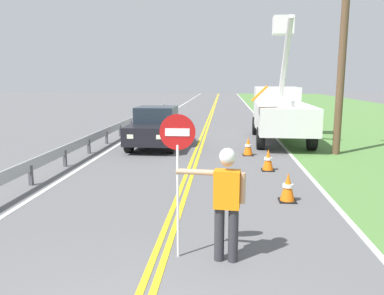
{
  "coord_description": "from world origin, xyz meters",
  "views": [
    {
      "loc": [
        1.01,
        -2.71,
        2.86
      ],
      "look_at": [
        0.25,
        6.54,
        1.2
      ],
      "focal_mm": 35.93,
      "sensor_mm": 36.0,
      "label": 1
    }
  ],
  "objects_px": {
    "oncoming_sedan_nearest": "(156,128)",
    "traffic_cone_tail": "(248,147)",
    "flagger_worker": "(226,197)",
    "traffic_cone_lead": "(288,188)",
    "stop_sign_paddle": "(178,154)",
    "traffic_cone_mid": "(268,160)",
    "utility_bucket_truck": "(280,110)",
    "utility_pole_near": "(343,47)"
  },
  "relations": [
    {
      "from": "oncoming_sedan_nearest",
      "to": "utility_pole_near",
      "type": "distance_m",
      "value": 7.93
    },
    {
      "from": "traffic_cone_lead",
      "to": "utility_bucket_truck",
      "type": "bearing_deg",
      "value": 83.25
    },
    {
      "from": "traffic_cone_lead",
      "to": "traffic_cone_tail",
      "type": "height_order",
      "value": "same"
    },
    {
      "from": "utility_bucket_truck",
      "to": "flagger_worker",
      "type": "bearing_deg",
      "value": -101.67
    },
    {
      "from": "stop_sign_paddle",
      "to": "traffic_cone_lead",
      "type": "height_order",
      "value": "stop_sign_paddle"
    },
    {
      "from": "traffic_cone_mid",
      "to": "traffic_cone_tail",
      "type": "bearing_deg",
      "value": 101.05
    },
    {
      "from": "oncoming_sedan_nearest",
      "to": "stop_sign_paddle",
      "type": "bearing_deg",
      "value": -78.05
    },
    {
      "from": "oncoming_sedan_nearest",
      "to": "traffic_cone_lead",
      "type": "xyz_separation_m",
      "value": [
        4.39,
        -7.07,
        -0.5
      ]
    },
    {
      "from": "oncoming_sedan_nearest",
      "to": "traffic_cone_lead",
      "type": "bearing_deg",
      "value": -58.19
    },
    {
      "from": "stop_sign_paddle",
      "to": "traffic_cone_lead",
      "type": "relative_size",
      "value": 3.33
    },
    {
      "from": "traffic_cone_lead",
      "to": "traffic_cone_mid",
      "type": "xyz_separation_m",
      "value": [
        -0.11,
        3.11,
        0.0
      ]
    },
    {
      "from": "utility_bucket_truck",
      "to": "oncoming_sedan_nearest",
      "type": "distance_m",
      "value": 6.01
    },
    {
      "from": "oncoming_sedan_nearest",
      "to": "traffic_cone_tail",
      "type": "distance_m",
      "value": 4.13
    },
    {
      "from": "oncoming_sedan_nearest",
      "to": "traffic_cone_tail",
      "type": "height_order",
      "value": "oncoming_sedan_nearest"
    },
    {
      "from": "oncoming_sedan_nearest",
      "to": "traffic_cone_mid",
      "type": "distance_m",
      "value": 5.85
    },
    {
      "from": "utility_bucket_truck",
      "to": "traffic_cone_tail",
      "type": "bearing_deg",
      "value": -113.69
    },
    {
      "from": "utility_bucket_truck",
      "to": "traffic_cone_mid",
      "type": "bearing_deg",
      "value": -101.0
    },
    {
      "from": "flagger_worker",
      "to": "oncoming_sedan_nearest",
      "type": "relative_size",
      "value": 0.44
    },
    {
      "from": "flagger_worker",
      "to": "stop_sign_paddle",
      "type": "relative_size",
      "value": 0.78
    },
    {
      "from": "flagger_worker",
      "to": "traffic_cone_tail",
      "type": "distance_m",
      "value": 8.76
    },
    {
      "from": "stop_sign_paddle",
      "to": "utility_pole_near",
      "type": "distance_m",
      "value": 10.68
    },
    {
      "from": "oncoming_sedan_nearest",
      "to": "traffic_cone_mid",
      "type": "xyz_separation_m",
      "value": [
        4.28,
        -3.96,
        -0.5
      ]
    },
    {
      "from": "utility_bucket_truck",
      "to": "utility_pole_near",
      "type": "bearing_deg",
      "value": -63.23
    },
    {
      "from": "oncoming_sedan_nearest",
      "to": "flagger_worker",
      "type": "bearing_deg",
      "value": -74.11
    },
    {
      "from": "traffic_cone_lead",
      "to": "utility_pole_near",
      "type": "bearing_deg",
      "value": 65.15
    },
    {
      "from": "utility_bucket_truck",
      "to": "utility_pole_near",
      "type": "xyz_separation_m",
      "value": [
        1.69,
        -3.36,
        2.59
      ]
    },
    {
      "from": "flagger_worker",
      "to": "traffic_cone_lead",
      "type": "bearing_deg",
      "value": 64.8
    },
    {
      "from": "traffic_cone_mid",
      "to": "stop_sign_paddle",
      "type": "bearing_deg",
      "value": -109.06
    },
    {
      "from": "oncoming_sedan_nearest",
      "to": "traffic_cone_mid",
      "type": "bearing_deg",
      "value": -42.79
    },
    {
      "from": "flagger_worker",
      "to": "utility_bucket_truck",
      "type": "xyz_separation_m",
      "value": [
        2.59,
        12.56,
        0.38
      ]
    },
    {
      "from": "traffic_cone_lead",
      "to": "traffic_cone_tail",
      "type": "xyz_separation_m",
      "value": [
        -0.59,
        5.54,
        0.0
      ]
    },
    {
      "from": "traffic_cone_lead",
      "to": "traffic_cone_tail",
      "type": "relative_size",
      "value": 1.0
    },
    {
      "from": "traffic_cone_mid",
      "to": "traffic_cone_tail",
      "type": "xyz_separation_m",
      "value": [
        -0.47,
        2.43,
        0.0
      ]
    },
    {
      "from": "flagger_worker",
      "to": "stop_sign_paddle",
      "type": "distance_m",
      "value": 1.02
    },
    {
      "from": "utility_bucket_truck",
      "to": "traffic_cone_mid",
      "type": "relative_size",
      "value": 9.82
    },
    {
      "from": "flagger_worker",
      "to": "traffic_cone_tail",
      "type": "bearing_deg",
      "value": 84.13
    },
    {
      "from": "stop_sign_paddle",
      "to": "traffic_cone_mid",
      "type": "height_order",
      "value": "stop_sign_paddle"
    },
    {
      "from": "stop_sign_paddle",
      "to": "oncoming_sedan_nearest",
      "type": "relative_size",
      "value": 0.56
    },
    {
      "from": "stop_sign_paddle",
      "to": "utility_pole_near",
      "type": "height_order",
      "value": "utility_pole_near"
    },
    {
      "from": "flagger_worker",
      "to": "oncoming_sedan_nearest",
      "type": "height_order",
      "value": "flagger_worker"
    },
    {
      "from": "utility_bucket_truck",
      "to": "utility_pole_near",
      "type": "height_order",
      "value": "utility_pole_near"
    },
    {
      "from": "utility_bucket_truck",
      "to": "traffic_cone_lead",
      "type": "distance_m",
      "value": 9.55
    }
  ]
}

